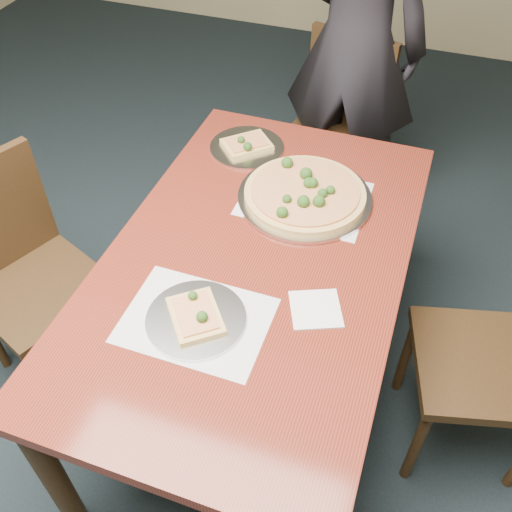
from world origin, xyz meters
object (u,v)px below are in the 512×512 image
(chair_far, at_px, (336,123))
(slice_plate_near, at_px, (196,317))
(dining_table, at_px, (256,276))
(diner, at_px, (355,45))
(chair_left, at_px, (23,267))
(slice_plate_far, at_px, (247,146))
(pizza_pan, at_px, (305,194))

(chair_far, height_order, slice_plate_near, chair_far)
(dining_table, bearing_deg, chair_far, 90.67)
(diner, distance_m, slice_plate_near, 1.55)
(chair_left, height_order, slice_plate_near, chair_left)
(chair_left, xyz_separation_m, diner, (0.87, 1.37, 0.36))
(dining_table, height_order, slice_plate_far, slice_plate_far)
(diner, relative_size, pizza_pan, 3.82)
(pizza_pan, bearing_deg, dining_table, -101.84)
(slice_plate_far, bearing_deg, diner, 71.62)
(dining_table, xyz_separation_m, diner, (0.02, 1.25, 0.22))
(chair_left, distance_m, slice_plate_near, 0.84)
(dining_table, relative_size, diner, 0.86)
(pizza_pan, bearing_deg, diner, 92.92)
(slice_plate_near, relative_size, slice_plate_far, 1.00)
(chair_far, relative_size, slice_plate_far, 3.25)
(pizza_pan, height_order, slice_plate_near, pizza_pan)
(dining_table, height_order, chair_far, chair_far)
(chair_far, distance_m, slice_plate_near, 1.50)
(chair_left, bearing_deg, chair_far, -10.64)
(dining_table, bearing_deg, pizza_pan, 78.16)
(dining_table, distance_m, chair_far, 1.19)
(dining_table, xyz_separation_m, chair_far, (-0.01, 1.18, -0.14))
(dining_table, relative_size, slice_plate_near, 5.36)
(chair_left, bearing_deg, slice_plate_far, -22.13)
(chair_left, relative_size, pizza_pan, 1.99)
(slice_plate_near, xyz_separation_m, slice_plate_far, (-0.15, 0.82, -0.00))
(diner, height_order, slice_plate_far, diner)
(chair_left, distance_m, pizza_pan, 1.04)
(dining_table, relative_size, slice_plate_far, 5.36)
(chair_far, xyz_separation_m, diner, (0.03, 0.07, 0.36))
(chair_far, xyz_separation_m, chair_left, (-0.84, -1.30, 0.00))
(chair_left, bearing_deg, dining_table, -60.18)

